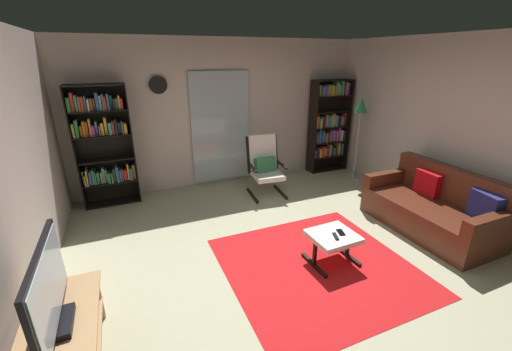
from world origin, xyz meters
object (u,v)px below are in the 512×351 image
bookshelf_near_sofa (329,125)px  cell_phone (341,232)px  tv_stand (63,345)px  bookshelf_near_tv (103,142)px  leather_sofa (433,209)px  ottoman (333,239)px  tv_remote (336,236)px  lounge_armchair (265,164)px  television (49,293)px  wall_clock (158,85)px  floor_lamp_by_shelf (361,112)px

bookshelf_near_sofa → cell_phone: bookshelf_near_sofa is taller
tv_stand → bookshelf_near_sofa: bearing=35.4°
bookshelf_near_tv → leather_sofa: bookshelf_near_tv is taller
tv_stand → bookshelf_near_tv: (0.32, 3.21, 0.71)m
tv_stand → bookshelf_near_sofa: 5.59m
bookshelf_near_tv → bookshelf_near_sofa: bearing=-0.0°
ottoman → bookshelf_near_sofa: bearing=56.4°
tv_stand → tv_remote: 2.70m
lounge_armchair → ottoman: (-0.12, -2.16, -0.23)m
television → lounge_armchair: bearing=42.6°
cell_phone → tv_stand: bearing=-155.2°
cell_phone → wall_clock: bearing=133.3°
bookshelf_near_sofa → ottoman: 3.40m
lounge_armchair → ottoman: lounge_armchair is taller
bookshelf_near_tv → tv_remote: bookshelf_near_tv is taller
television → ottoman: television is taller
bookshelf_near_tv → tv_remote: bearing=-50.3°
lounge_armchair → floor_lamp_by_shelf: bearing=-3.2°
television → tv_remote: bearing=7.7°
television → ottoman: size_ratio=1.82×
television → lounge_armchair: size_ratio=0.95×
floor_lamp_by_shelf → ottoman: bearing=-134.2°
wall_clock → tv_stand: bearing=-110.2°
bookshelf_near_tv → bookshelf_near_sofa: size_ratio=1.03×
leather_sofa → tv_remote: (-1.76, -0.15, 0.07)m
tv_stand → bookshelf_near_tv: bearing=84.3°
bookshelf_near_tv → tv_remote: size_ratio=13.26×
bookshelf_near_tv → ottoman: bookshelf_near_tv is taller
bookshelf_near_sofa → cell_phone: (-1.74, -2.78, -0.59)m
lounge_armchair → wall_clock: (-1.55, 0.81, 1.32)m
ottoman → bookshelf_near_tv: bearing=130.4°
tv_stand → leather_sofa: bearing=6.7°
leather_sofa → ottoman: 1.75m
tv_stand → floor_lamp_by_shelf: 5.40m
tv_stand → ottoman: 2.72m
ottoman → tv_remote: (-0.01, -0.06, 0.08)m
bookshelf_near_tv → bookshelf_near_sofa: 4.21m
tv_remote → cell_phone: tv_remote is taller
leather_sofa → ottoman: leather_sofa is taller
tv_remote → wall_clock: wall_clock is taller
ottoman → cell_phone: 0.12m
bookshelf_near_tv → floor_lamp_by_shelf: bookshelf_near_tv is taller
ottoman → leather_sofa: bearing=2.9°
lounge_armchair → tv_remote: 2.23m
lounge_armchair → tv_remote: bearing=-93.5°
bookshelf_near_tv → tv_stand: bearing=-95.7°
bookshelf_near_tv → cell_phone: 3.78m
bookshelf_near_tv → lounge_armchair: size_ratio=1.87×
tv_stand → lounge_armchair: lounge_armchair is taller
lounge_armchair → ottoman: size_ratio=1.91×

